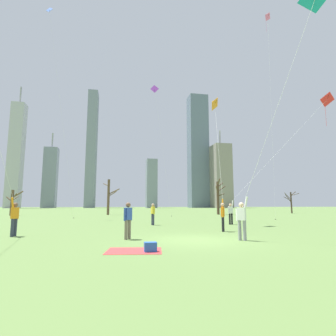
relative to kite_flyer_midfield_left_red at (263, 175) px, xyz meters
name	(u,v)px	position (x,y,z in m)	size (l,w,h in m)	color
ground_plane	(195,240)	(-9.00, -9.54, -4.08)	(400.00, 400.00, 0.00)	#5B7A3D
kite_flyer_midfield_left_red	(263,175)	(0.00, 0.00, 0.00)	(13.92, 3.91, 13.35)	black
kite_flyer_midfield_right_teal	(260,162)	(-6.31, -10.54, -0.75)	(3.69, 2.66, 11.30)	gray
kite_flyer_foreground_right_orange	(221,190)	(-6.04, -5.37, -1.68)	(2.20, 5.67, 10.16)	black
bystander_far_off_by_trees	(128,219)	(-11.85, -8.74, -3.17)	(0.38, 0.39, 1.62)	#726656
bystander_watching_nearby	(153,213)	(-9.57, -0.46, -3.17)	(0.28, 0.49, 1.62)	#33384C
distant_kite_low_near_trees_blue	(52,30)	(-20.62, 12.00, 18.89)	(4.60, 0.58, 26.19)	blue
distant_kite_drifting_right_purple	(156,96)	(-7.09, 15.37, 12.79)	(2.91, 1.19, 18.63)	purple
distant_kite_drifting_left_pink	(268,30)	(6.04, 7.35, 19.28)	(2.89, 3.31, 26.00)	pink
picnic_spot	(143,249)	(-11.49, -12.00, -3.98)	(1.99, 1.66, 0.31)	#CC3838
bare_tree_left_of_center	(12,201)	(-26.83, 21.66, -2.06)	(2.55, 1.77, 3.66)	brown
bare_tree_right_of_center	(291,201)	(19.47, 23.74, -1.84)	(3.06, 1.85, 4.02)	#423326
bare_tree_leftmost	(218,195)	(4.07, 20.58, -1.03)	(2.71, 2.68, 5.67)	#4C3828
bare_tree_far_right_edge	(109,196)	(-13.32, 22.29, -1.22)	(2.61, 1.21, 5.50)	brown
skyline_mid_tower_right	(151,184)	(6.84, 122.93, 8.87)	(5.56, 7.37, 25.90)	gray
skyline_squat_block	(92,149)	(-25.77, 134.88, 28.89)	(5.29, 11.62, 65.94)	gray
skyline_mid_tower_left	(50,177)	(-46.90, 134.43, 12.33)	(6.98, 6.15, 40.99)	gray
skyline_wide_slab	(221,176)	(44.98, 119.10, 13.32)	(9.25, 11.44, 43.16)	gray
skyline_slender_spire	(16,154)	(-61.51, 124.70, 22.59)	(6.23, 6.49, 62.37)	#B2B2B7
skyline_short_annex	(198,151)	(35.17, 129.25, 29.17)	(10.87, 9.31, 66.50)	slate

